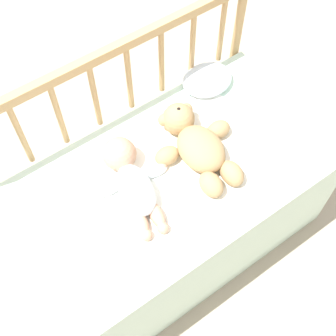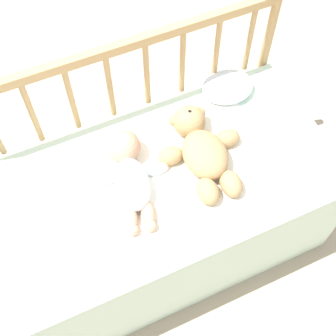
% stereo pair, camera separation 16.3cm
% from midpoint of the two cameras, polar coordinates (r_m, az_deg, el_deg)
% --- Properties ---
extents(ground_plane, '(12.00, 12.00, 0.00)m').
position_cam_midpoint_polar(ground_plane, '(2.16, 2.18, -8.49)').
color(ground_plane, tan).
extents(crib_mattress, '(1.24, 0.66, 0.54)m').
position_cam_midpoint_polar(crib_mattress, '(1.92, 2.45, -5.35)').
color(crib_mattress, silver).
rests_on(crib_mattress, ground_plane).
extents(crib_rail, '(1.24, 0.04, 0.88)m').
position_cam_midpoint_polar(crib_rail, '(1.79, -2.08, 8.95)').
color(crib_rail, tan).
rests_on(crib_rail, ground_plane).
extents(blanket, '(0.77, 0.49, 0.01)m').
position_cam_midpoint_polar(blanket, '(1.68, 3.00, -1.10)').
color(blanket, white).
rests_on(blanket, crib_mattress).
extents(teddy_bear, '(0.32, 0.41, 0.12)m').
position_cam_midpoint_polar(teddy_bear, '(1.69, 6.89, 2.15)').
color(teddy_bear, tan).
rests_on(teddy_bear, crib_mattress).
extents(baby, '(0.29, 0.39, 0.12)m').
position_cam_midpoint_polar(baby, '(1.63, -1.87, -0.84)').
color(baby, white).
rests_on(baby, crib_mattress).
extents(small_pillow, '(0.21, 0.17, 0.06)m').
position_cam_midpoint_polar(small_pillow, '(1.92, 9.75, 9.54)').
color(small_pillow, silver).
rests_on(small_pillow, crib_mattress).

